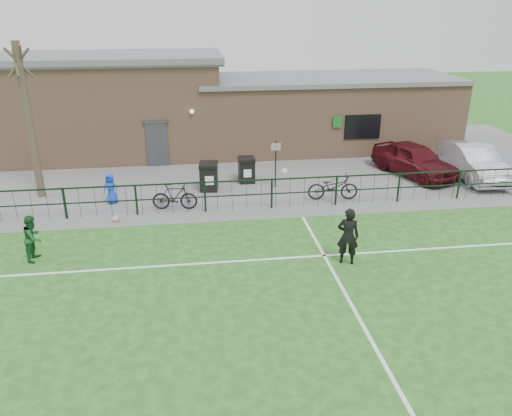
{
  "coord_description": "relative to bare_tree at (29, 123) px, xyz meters",
  "views": [
    {
      "loc": [
        -1.92,
        -9.31,
        7.26
      ],
      "look_at": [
        0.0,
        5.0,
        1.3
      ],
      "focal_mm": 35.0,
      "sensor_mm": 36.0,
      "label": 1
    }
  ],
  "objects": [
    {
      "name": "ground",
      "position": [
        8.0,
        -10.5,
        -3.0
      ],
      "size": [
        90.0,
        90.0,
        0.0
      ],
      "primitive_type": "plane",
      "color": "#1F5A1A",
      "rests_on": "ground"
    },
    {
      "name": "paving_strip",
      "position": [
        8.0,
        3.0,
        -2.99
      ],
      "size": [
        34.0,
        13.0,
        0.02
      ],
      "primitive_type": "cube",
      "color": "slate",
      "rests_on": "ground"
    },
    {
      "name": "pitch_line_touch",
      "position": [
        8.0,
        -2.7,
        -3.0
      ],
      "size": [
        28.0,
        0.1,
        0.01
      ],
      "primitive_type": "cube",
      "color": "white",
      "rests_on": "ground"
    },
    {
      "name": "pitch_line_mid",
      "position": [
        8.0,
        -6.5,
        -3.0
      ],
      "size": [
        28.0,
        0.1,
        0.01
      ],
      "primitive_type": "cube",
      "color": "white",
      "rests_on": "ground"
    },
    {
      "name": "pitch_line_perp",
      "position": [
        10.0,
        -10.5,
        -3.0
      ],
      "size": [
        0.1,
        16.0,
        0.01
      ],
      "primitive_type": "cube",
      "color": "white",
      "rests_on": "ground"
    },
    {
      "name": "perimeter_fence",
      "position": [
        8.0,
        -2.5,
        -2.4
      ],
      "size": [
        28.0,
        0.1,
        1.2
      ],
      "primitive_type": "cube",
      "color": "black",
      "rests_on": "ground"
    },
    {
      "name": "bare_tree",
      "position": [
        0.0,
        0.0,
        0.0
      ],
      "size": [
        0.3,
        0.3,
        6.0
      ],
      "primitive_type": "cylinder",
      "color": "#413527",
      "rests_on": "ground"
    },
    {
      "name": "wheelie_bin_left",
      "position": [
        6.75,
        -0.15,
        -2.44
      ],
      "size": [
        0.8,
        0.88,
        1.07
      ],
      "primitive_type": "cube",
      "rotation": [
        0.0,
        0.0,
        -0.12
      ],
      "color": "black",
      "rests_on": "paving_strip"
    },
    {
      "name": "wheelie_bin_right",
      "position": [
        8.41,
        0.64,
        -2.48
      ],
      "size": [
        0.67,
        0.75,
        1.0
      ],
      "primitive_type": "cube",
      "rotation": [
        0.0,
        0.0,
        0.01
      ],
      "color": "black",
      "rests_on": "paving_strip"
    },
    {
      "name": "sign_post",
      "position": [
        9.54,
        -0.19,
        -1.98
      ],
      "size": [
        0.07,
        0.07,
        2.0
      ],
      "primitive_type": "cylinder",
      "rotation": [
        0.0,
        0.0,
        -0.28
      ],
      "color": "black",
      "rests_on": "paving_strip"
    },
    {
      "name": "car_maroon",
      "position": [
        15.97,
        0.5,
        -2.25
      ],
      "size": [
        3.1,
        4.64,
        1.47
      ],
      "primitive_type": "imported",
      "rotation": [
        0.0,
        0.0,
        0.35
      ],
      "color": "#480C14",
      "rests_on": "paving_strip"
    },
    {
      "name": "car_silver",
      "position": [
        18.42,
        -0.13,
        -2.24
      ],
      "size": [
        1.83,
        4.59,
        1.48
      ],
      "primitive_type": "imported",
      "rotation": [
        0.0,
        0.0,
        -0.06
      ],
      "color": "#A6A8AD",
      "rests_on": "paving_strip"
    },
    {
      "name": "bicycle_d",
      "position": [
        5.37,
        -2.13,
        -2.47
      ],
      "size": [
        1.75,
        0.69,
        1.02
      ],
      "primitive_type": "imported",
      "rotation": [
        0.0,
        0.0,
        1.44
      ],
      "color": "black",
      "rests_on": "paving_strip"
    },
    {
      "name": "bicycle_e",
      "position": [
        11.54,
        -1.93,
        -2.46
      ],
      "size": [
        2.03,
        0.89,
        1.04
      ],
      "primitive_type": "imported",
      "rotation": [
        0.0,
        0.0,
        1.47
      ],
      "color": "black",
      "rests_on": "paving_strip"
    },
    {
      "name": "spectator_child",
      "position": [
        2.93,
        -1.19,
        -2.38
      ],
      "size": [
        0.68,
        0.55,
        1.2
      ],
      "primitive_type": "imported",
      "rotation": [
        0.0,
        0.0,
        -0.33
      ],
      "color": "blue",
      "rests_on": "paving_strip"
    },
    {
      "name": "goalkeeper_kick",
      "position": [
        10.51,
        -6.95,
        -2.09
      ],
      "size": [
        1.86,
        3.31,
        2.11
      ],
      "color": "black",
      "rests_on": "ground"
    },
    {
      "name": "outfield_player",
      "position": [
        1.23,
        -5.52,
        -2.28
      ],
      "size": [
        0.64,
        0.77,
        1.43
      ],
      "primitive_type": "imported",
      "rotation": [
        0.0,
        0.0,
        1.42
      ],
      "color": "#175124",
      "rests_on": "ground"
    },
    {
      "name": "ball_ground",
      "position": [
        3.27,
        -3.0,
        -2.88
      ],
      "size": [
        0.24,
        0.24,
        0.24
      ],
      "primitive_type": "sphere",
      "color": "silver",
      "rests_on": "ground"
    },
    {
      "name": "clubhouse",
      "position": [
        7.12,
        6.0,
        -0.78
      ],
      "size": [
        24.25,
        5.4,
        4.96
      ],
      "color": "#A77D5D",
      "rests_on": "ground"
    }
  ]
}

